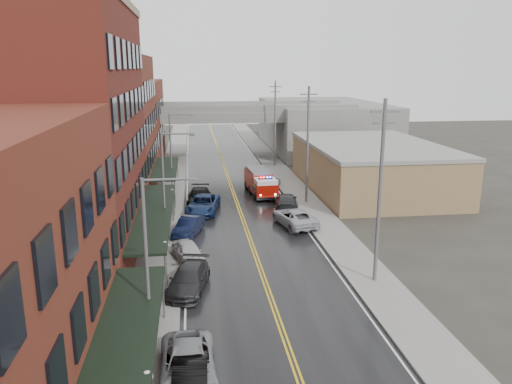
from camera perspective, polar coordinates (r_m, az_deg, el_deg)
road at (r=46.64m, az=-1.52°, el=-3.15°), size 11.00×160.00×0.02m
sidewalk_left at (r=46.49m, az=-10.52°, el=-3.36°), size 3.00×160.00×0.15m
sidewalk_right at (r=47.89m, az=7.21°, el=-2.72°), size 3.00×160.00×0.15m
curb_left at (r=46.42m, az=-8.48°, el=-3.31°), size 0.30×160.00×0.15m
curb_right at (r=47.51m, az=5.28°, el=-2.80°), size 0.30×160.00×0.15m
brick_building_b at (r=38.64m, az=-20.60°, el=6.01°), size 9.00×20.00×18.00m
brick_building_c at (r=55.87m, az=-16.53°, el=7.01°), size 9.00×15.00×15.00m
brick_building_far at (r=73.27m, az=-14.38°, el=7.53°), size 9.00×20.00×12.00m
tan_building at (r=59.16m, az=13.05°, el=2.69°), size 14.00×22.00×5.00m
right_far_block at (r=87.83m, az=7.56°, el=7.55°), size 18.00×30.00×8.00m
awning_0 at (r=21.49m, az=-14.93°, el=-16.74°), size 2.60×16.00×3.09m
awning_1 at (r=38.97m, az=-11.49°, el=-2.35°), size 2.60×18.00×3.09m
awning_2 at (r=55.96m, az=-10.32°, el=2.69°), size 2.60×13.00×3.09m
globe_lamp_1 at (r=32.49m, az=-10.31°, el=-6.92°), size 0.44×0.44×3.12m
globe_lamp_2 at (r=45.83m, az=-9.52°, el=-0.66°), size 0.44×0.44×3.12m
street_lamp_0 at (r=24.02m, az=-11.83°, el=-7.33°), size 2.64×0.22×9.00m
street_lamp_1 at (r=39.33m, az=-10.18°, el=1.17°), size 2.64×0.22×9.00m
street_lamp_2 at (r=55.04m, az=-9.46°, el=4.87°), size 2.64×0.22×9.00m
utility_pole_0 at (r=32.46m, az=13.98°, el=0.26°), size 1.80×0.24×12.00m
utility_pole_1 at (r=51.25m, az=5.92°, el=5.58°), size 1.80×0.24×12.00m
utility_pole_2 at (r=70.70m, az=2.19°, el=7.98°), size 1.80×0.24×12.00m
overpass at (r=76.85m, az=-4.04°, el=8.20°), size 40.00×10.00×7.50m
fire_truck at (r=55.36m, az=0.52°, el=1.17°), size 3.41×7.50×2.68m
parked_car_left_1 at (r=23.11m, az=-7.53°, el=-20.64°), size 1.67×4.39×1.43m
parked_car_left_2 at (r=24.00m, az=-7.77°, el=-19.06°), size 2.62×5.53×1.53m
parked_car_left_3 at (r=32.35m, az=-7.73°, el=-9.86°), size 3.23×5.63×1.53m
parked_car_left_4 at (r=36.86m, az=-7.72°, el=-6.85°), size 2.85×4.65×1.48m
parked_car_left_5 at (r=42.63m, az=-7.71°, el=-3.92°), size 2.90×4.79×1.49m
parked_car_left_6 at (r=48.86m, az=-6.06°, el=-1.41°), size 3.85×6.45×1.68m
parked_car_left_7 at (r=51.90m, az=-6.54°, el=-0.53°), size 2.72×5.75×1.62m
parked_car_right_0 at (r=44.74m, az=4.43°, el=-2.89°), size 3.79×6.15×1.59m
parked_car_right_1 at (r=49.92m, az=3.45°, el=-1.08°), size 2.99×5.68×1.57m
parked_car_right_2 at (r=58.79m, az=1.84°, el=1.20°), size 2.84×4.53×1.44m
parked_car_right_3 at (r=63.99m, az=0.04°, el=2.34°), size 2.58×5.06×1.59m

